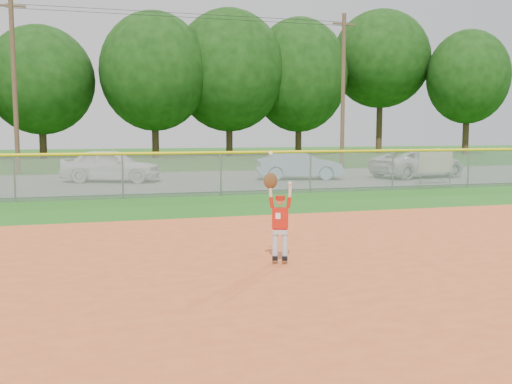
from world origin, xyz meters
TOP-DOWN VIEW (x-y plane):
  - ground at (0.00, 0.00)m, footprint 120.00×120.00m
  - clay_infield at (0.00, -3.00)m, footprint 24.00×16.00m
  - parking_strip at (0.00, 16.00)m, footprint 44.00×10.00m
  - car_white_a at (-3.53, 16.09)m, footprint 4.54×2.98m
  - car_blue at (4.75, 15.04)m, footprint 4.04×2.01m
  - car_white_b at (10.57, 14.57)m, footprint 5.07×3.17m
  - sponsor_sign at (9.37, 11.29)m, footprint 1.58×0.09m
  - outfield_fence at (0.00, 10.00)m, footprint 40.06×0.10m
  - power_lines at (1.00, 22.00)m, footprint 19.40×0.24m
  - tree_line at (0.96, 37.90)m, footprint 62.37×13.00m
  - ballplayer at (-1.24, -0.30)m, footprint 0.49×0.29m

SIDE VIEW (x-z plane):
  - ground at x=0.00m, z-range 0.00..0.00m
  - parking_strip at x=0.00m, z-range 0.00..0.03m
  - clay_infield at x=0.00m, z-range 0.00..0.04m
  - car_blue at x=4.75m, z-range 0.03..1.30m
  - car_white_b at x=10.57m, z-range 0.03..1.34m
  - car_white_a at x=-3.53m, z-range 0.03..1.47m
  - ballplayer at x=-1.24m, z-range -0.08..1.76m
  - outfield_fence at x=0.00m, z-range 0.11..1.66m
  - sponsor_sign at x=9.37m, z-range 0.23..1.63m
  - power_lines at x=1.00m, z-range 0.18..9.18m
  - tree_line at x=0.96m, z-range 0.32..14.75m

